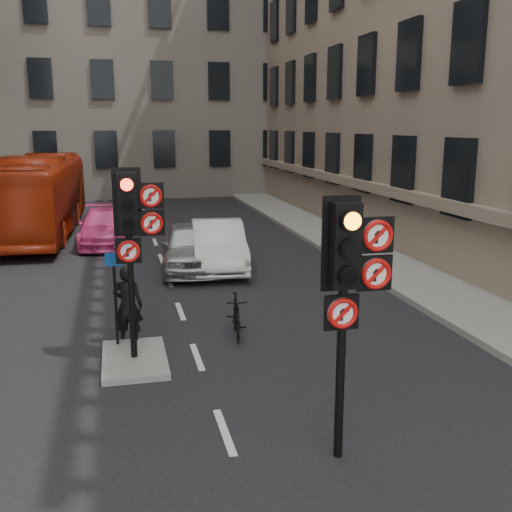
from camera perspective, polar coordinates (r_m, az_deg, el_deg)
name	(u,v)px	position (r m, az deg, el deg)	size (l,w,h in m)	color
pavement_right	(383,258)	(20.41, 12.01, -0.22)	(3.00, 50.00, 0.16)	gray
centre_island	(135,359)	(11.83, -11.49, -9.63)	(1.20, 2.00, 0.12)	gray
building_far	(129,42)	(44.36, -12.03, 19.35)	(30.00, 14.00, 20.00)	gray
signal_near	(350,273)	(7.78, 8.95, -1.64)	(0.91, 0.40, 3.58)	black
signal_far	(133,223)	(11.12, -11.63, 3.11)	(0.91, 0.40, 3.58)	black
car_silver	(191,247)	(18.69, -6.25, 0.89)	(1.75, 4.34, 1.48)	#A3A6AA
car_white	(218,245)	(18.84, -3.63, 1.05)	(1.57, 4.51, 1.49)	white
car_pink	(105,227)	(23.35, -14.23, 2.70)	(1.86, 4.57, 1.33)	#E8448D
bus_red	(38,195)	(26.14, -20.08, 5.44)	(2.71, 11.59, 3.23)	#9C240B
motorcycle	(236,316)	(12.86, -1.89, -5.70)	(0.43, 1.51, 0.91)	black
motorcyclist	(128,305)	(12.52, -12.11, -4.63)	(0.61, 0.40, 1.68)	black
info_sign	(115,286)	(12.13, -13.30, -2.78)	(0.32, 0.09, 1.89)	black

